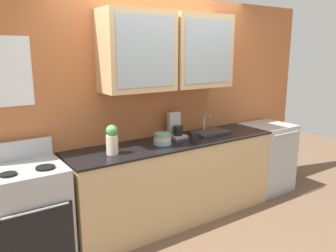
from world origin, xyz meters
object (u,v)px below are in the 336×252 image
object	(u,v)px
sink_faucet	(210,132)
vase	(112,140)
stove_range	(29,217)
dishwasher	(266,157)
cup_near_sink	(194,137)
coffee_maker	(176,128)
bowl_stack	(162,139)

from	to	relation	value
sink_faucet	vase	xyz separation A→B (m)	(-1.33, -0.11, 0.12)
stove_range	dishwasher	bearing A→B (deg)	-0.08
cup_near_sink	dishwasher	size ratio (longest dim) A/B	0.13
cup_near_sink	stove_range	bearing A→B (deg)	175.70
stove_range	cup_near_sink	bearing A→B (deg)	-4.30
sink_faucet	dishwasher	xyz separation A→B (m)	(0.98, -0.06, -0.48)
sink_faucet	coffee_maker	xyz separation A→B (m)	(-0.44, 0.09, 0.09)
dishwasher	cup_near_sink	bearing A→B (deg)	-174.75
vase	coffee_maker	xyz separation A→B (m)	(0.89, 0.20, -0.04)
cup_near_sink	dishwasher	bearing A→B (deg)	5.25
stove_range	sink_faucet	distance (m)	2.18
cup_near_sink	coffee_maker	xyz separation A→B (m)	(-0.04, 0.29, 0.06)
stove_range	vase	distance (m)	1.00
sink_faucet	vase	world-z (taller)	vase
coffee_maker	bowl_stack	bearing A→B (deg)	-149.66
stove_range	coffee_maker	xyz separation A→B (m)	(1.69, 0.15, 0.56)
sink_faucet	bowl_stack	size ratio (longest dim) A/B	2.25
stove_range	bowl_stack	distance (m)	1.48
stove_range	bowl_stack	world-z (taller)	stove_range
vase	dishwasher	distance (m)	2.39
vase	coffee_maker	size ratio (longest dim) A/B	1.00
vase	coffee_maker	world-z (taller)	same
sink_faucet	vase	size ratio (longest dim) A/B	1.49
stove_range	coffee_maker	size ratio (longest dim) A/B	3.82
stove_range	bowl_stack	xyz separation A→B (m)	(1.39, -0.02, 0.51)
sink_faucet	bowl_stack	world-z (taller)	sink_faucet
bowl_stack	cup_near_sink	world-z (taller)	bowl_stack
vase	bowl_stack	bearing A→B (deg)	2.53
sink_faucet	coffee_maker	distance (m)	0.46
sink_faucet	dishwasher	size ratio (longest dim) A/B	0.47
sink_faucet	cup_near_sink	bearing A→B (deg)	-154.09
sink_faucet	coffee_maker	size ratio (longest dim) A/B	1.49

